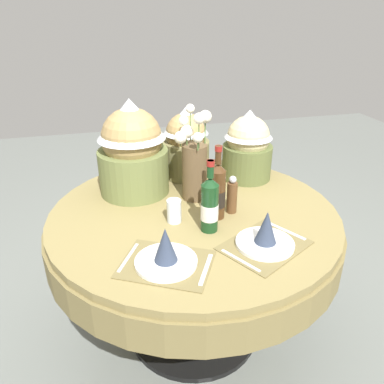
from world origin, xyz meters
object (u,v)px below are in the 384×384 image
(flower_vase, at_px, (194,163))
(gift_tub_back_left, at_px, (132,145))
(tumbler_near_left, at_px, (174,211))
(pepper_mill, at_px, (232,196))
(wine_bottle_centre, at_px, (210,204))
(place_setting_right, at_px, (266,236))
(gift_tub_back_centre, at_px, (186,141))
(gift_tub_back_right, at_px, (248,143))
(place_setting_left, at_px, (166,254))
(wine_bottle_left, at_px, (217,191))
(dining_table, at_px, (194,233))

(flower_vase, distance_m, gift_tub_back_left, 0.33)
(flower_vase, bearing_deg, tumbler_near_left, -124.93)
(tumbler_near_left, distance_m, pepper_mill, 0.29)
(wine_bottle_centre, bearing_deg, pepper_mill, 40.73)
(place_setting_right, distance_m, gift_tub_back_centre, 0.82)
(place_setting_right, bearing_deg, tumbler_near_left, 138.26)
(wine_bottle_centre, bearing_deg, gift_tub_back_right, 53.34)
(place_setting_left, distance_m, tumbler_near_left, 0.32)
(wine_bottle_left, bearing_deg, flower_vase, 103.50)
(flower_vase, bearing_deg, place_setting_right, -70.86)
(wine_bottle_left, relative_size, gift_tub_back_left, 0.71)
(wine_bottle_left, relative_size, gift_tub_back_centre, 0.88)
(pepper_mill, distance_m, gift_tub_back_right, 0.44)
(wine_bottle_left, xyz_separation_m, gift_tub_back_left, (-0.34, 0.37, 0.12))
(place_setting_right, xyz_separation_m, wine_bottle_left, (-0.12, 0.28, 0.09))
(dining_table, distance_m, pepper_mill, 0.28)
(place_setting_left, height_order, flower_vase, flower_vase)
(tumbler_near_left, height_order, pepper_mill, pepper_mill)
(flower_vase, xyz_separation_m, gift_tub_back_centre, (0.03, 0.29, 0.02))
(flower_vase, xyz_separation_m, gift_tub_back_right, (0.35, 0.18, 0.01))
(place_setting_left, bearing_deg, pepper_mill, 40.86)
(tumbler_near_left, bearing_deg, gift_tub_back_right, 37.67)
(pepper_mill, distance_m, gift_tub_back_left, 0.57)
(place_setting_left, bearing_deg, wine_bottle_left, 45.34)
(pepper_mill, bearing_deg, dining_table, 159.89)
(flower_vase, relative_size, wine_bottle_left, 1.33)
(wine_bottle_left, bearing_deg, place_setting_left, -134.66)
(wine_bottle_left, distance_m, pepper_mill, 0.10)
(place_setting_right, bearing_deg, flower_vase, 109.14)
(wine_bottle_left, bearing_deg, gift_tub_back_right, 52.55)
(pepper_mill, bearing_deg, gift_tub_back_left, 140.83)
(dining_table, bearing_deg, pepper_mill, -20.11)
(gift_tub_back_centre, bearing_deg, place_setting_right, -79.75)
(gift_tub_back_left, bearing_deg, tumbler_near_left, -69.52)
(wine_bottle_left, height_order, tumbler_near_left, wine_bottle_left)
(wine_bottle_centre, relative_size, gift_tub_back_centre, 0.82)
(place_setting_left, relative_size, wine_bottle_centre, 1.29)
(dining_table, relative_size, tumbler_near_left, 13.05)
(pepper_mill, relative_size, gift_tub_back_right, 0.48)
(wine_bottle_centre, relative_size, gift_tub_back_right, 0.83)
(flower_vase, height_order, tumbler_near_left, flower_vase)
(dining_table, bearing_deg, gift_tub_back_left, 131.76)
(place_setting_right, distance_m, pepper_mill, 0.31)
(tumbler_near_left, xyz_separation_m, pepper_mill, (0.28, 0.02, 0.03))
(dining_table, bearing_deg, wine_bottle_centre, -83.91)
(place_setting_right, distance_m, wine_bottle_left, 0.31)
(place_setting_right, xyz_separation_m, wine_bottle_centre, (-0.19, 0.18, 0.08))
(place_setting_left, relative_size, place_setting_right, 1.00)
(gift_tub_back_right, bearing_deg, gift_tub_back_left, -177.74)
(place_setting_left, xyz_separation_m, tumbler_near_left, (0.10, 0.31, 0.01))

